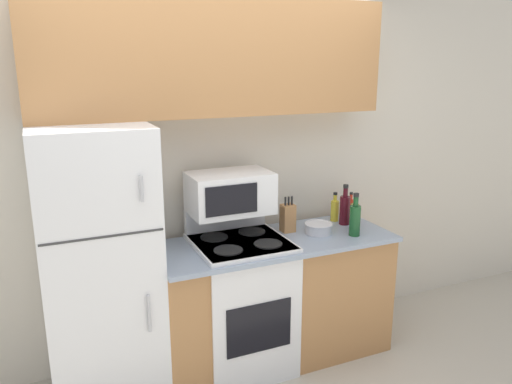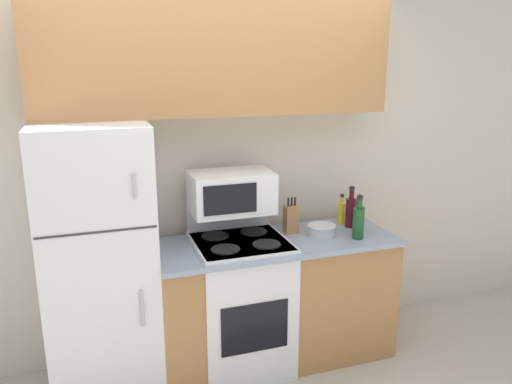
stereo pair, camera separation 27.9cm
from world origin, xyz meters
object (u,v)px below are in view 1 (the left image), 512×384
stove (241,302)px  knife_block (288,218)px  bottle_olive_oil (355,215)px  bottle_hot_sauce (351,208)px  bottle_cooking_spray (335,210)px  bottle_wine_green (355,219)px  refrigerator (100,269)px  bottle_wine_red (345,209)px  microwave (230,193)px  bowl (319,228)px

stove → knife_block: knife_block is taller
bottle_olive_oil → knife_block: bearing=163.5°
knife_block → bottle_hot_sauce: bearing=8.8°
bottle_cooking_spray → bottle_wine_green: bearing=-99.0°
refrigerator → bottle_wine_red: size_ratio=5.72×
bottle_wine_red → refrigerator: bearing=-178.5°
refrigerator → bottle_hot_sauce: (1.88, 0.16, 0.11)m
knife_block → bottle_olive_oil: bearing=-16.5°
bottle_wine_green → refrigerator: bearing=173.6°
bottle_wine_green → bottle_olive_oil: bottle_wine_green is taller
refrigerator → bottle_hot_sauce: bearing=5.0°
microwave → bottle_olive_oil: 0.93m
bottle_wine_green → bottle_olive_oil: 0.15m
stove → bottle_cooking_spray: (0.84, 0.18, 0.50)m
bottle_wine_red → bottle_hot_sauce: bottle_wine_red is taller
bottle_cooking_spray → bottle_hot_sauce: (0.15, 0.02, -0.01)m
refrigerator → bottle_wine_red: bearing=1.5°
bottle_wine_red → microwave: bearing=177.9°
stove → microwave: microwave is taller
bottle_hot_sauce → bottle_olive_oil: bearing=-118.5°
bottle_olive_oil → bottle_hot_sauce: bottle_olive_oil is taller
refrigerator → microwave: size_ratio=3.18×
bottle_wine_red → bowl: bearing=-161.5°
stove → bottle_wine_green: bearing=-10.9°
microwave → bottle_hot_sauce: 1.05m
bottle_cooking_spray → bottle_hot_sauce: bearing=6.5°
bottle_cooking_spray → bottle_hot_sauce: 0.16m
refrigerator → bottle_cooking_spray: refrigerator is taller
knife_block → bottle_cooking_spray: size_ratio=1.16×
microwave → bottle_olive_oil: bearing=-9.2°
bottle_wine_red → bottle_wine_green: size_ratio=1.00×
bowl → bottle_olive_oil: 0.29m
bottle_wine_red → bottle_olive_oil: size_ratio=1.15×
bowl → bottle_olive_oil: bearing=-4.0°
stove → bottle_wine_green: size_ratio=3.59×
bottle_cooking_spray → bottle_wine_red: bearing=-77.9°
microwave → bottle_olive_oil: (0.89, -0.14, -0.23)m
stove → bowl: (0.59, -0.01, 0.45)m
bottle_cooking_spray → refrigerator: bearing=-175.1°
microwave → bottle_wine_green: size_ratio=1.79×
refrigerator → bottle_wine_red: refrigerator is taller
refrigerator → bottle_wine_green: (1.67, -0.19, 0.15)m
bowl → stove: bearing=179.1°
bowl → bottle_cooking_spray: size_ratio=0.91×
bottle_hot_sauce → refrigerator: bearing=-175.0°
bottle_wine_green → bowl: bearing=144.9°
bottle_wine_green → bottle_wine_red: bearing=72.4°
refrigerator → bottle_wine_red: (1.75, 0.05, 0.15)m
bowl → bottle_olive_oil: size_ratio=0.77×
microwave → knife_block: size_ratio=2.10×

